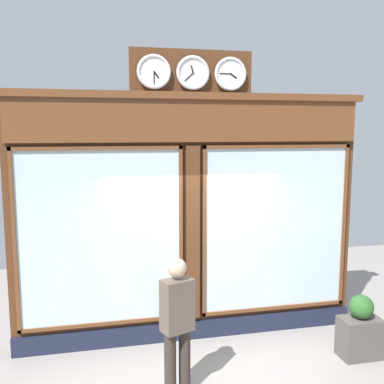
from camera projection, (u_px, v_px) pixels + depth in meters
shop_facade at (190, 216)px, 6.59m from camera, size 5.27×0.42×4.26m
pedestrian at (177, 322)px, 5.14m from camera, size 0.42×0.34×1.69m
planter_box at (360, 337)px, 6.14m from camera, size 0.56×0.36×0.56m
planter_shrub at (361, 307)px, 6.08m from camera, size 0.33×0.33×0.33m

